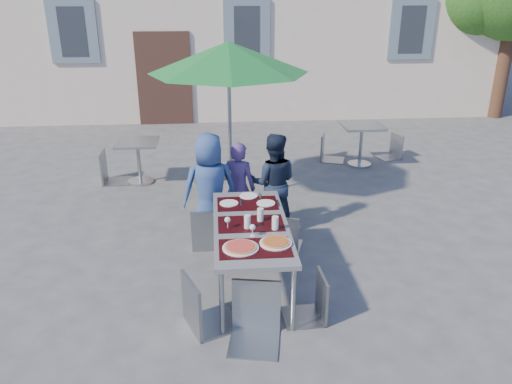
{
  "coord_description": "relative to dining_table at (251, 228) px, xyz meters",
  "views": [
    {
      "loc": [
        -0.82,
        -4.81,
        3.09
      ],
      "look_at": [
        -0.34,
        0.92,
        0.75
      ],
      "focal_mm": 35.0,
      "sensor_mm": 36.0,
      "label": 1
    }
  ],
  "objects": [
    {
      "name": "bg_chair_l_1",
      "position": [
        1.82,
        4.3,
        -0.12
      ],
      "size": [
        0.55,
        0.55,
        0.99
      ],
      "color": "gray",
      "rests_on": "ground"
    },
    {
      "name": "chair_2",
      "position": [
        0.46,
        0.75,
        -0.13
      ],
      "size": [
        0.54,
        0.54,
        0.96
      ],
      "color": "#949A9F",
      "rests_on": "ground"
    },
    {
      "name": "chair_1",
      "position": [
        0.0,
        1.01,
        -0.12
      ],
      "size": [
        0.53,
        0.54,
        0.97
      ],
      "color": "gray",
      "rests_on": "ground"
    },
    {
      "name": "place_settings",
      "position": [
        0.01,
        0.62,
        0.06
      ],
      "size": [
        0.69,
        0.46,
        0.01
      ],
      "color": "white",
      "rests_on": "dining_table"
    },
    {
      "name": "cafe_table_0",
      "position": [
        -1.66,
        3.37,
        -0.2
      ],
      "size": [
        0.68,
        0.68,
        0.73
      ],
      "color": "#B5B7BE",
      "rests_on": "ground"
    },
    {
      "name": "pizza_near_right",
      "position": [
        0.21,
        -0.48,
        0.07
      ],
      "size": [
        0.32,
        0.32,
        0.03
      ],
      "color": "white",
      "rests_on": "dining_table"
    },
    {
      "name": "bg_chair_r_0",
      "position": [
        -0.47,
        3.46,
        -0.1
      ],
      "size": [
        0.59,
        0.58,
        1.01
      ],
      "color": "gray",
      "rests_on": "ground"
    },
    {
      "name": "dining_table",
      "position": [
        0.0,
        0.0,
        0.0
      ],
      "size": [
        0.8,
        1.85,
        0.76
      ],
      "color": "#494A4F",
      "rests_on": "ground"
    },
    {
      "name": "bg_chair_r_1",
      "position": [
        3.13,
        4.34,
        -0.19
      ],
      "size": [
        0.49,
        0.49,
        0.88
      ],
      "color": "gray",
      "rests_on": "ground"
    },
    {
      "name": "child_1",
      "position": [
        -0.06,
        1.36,
        -0.06
      ],
      "size": [
        0.54,
        0.45,
        1.27
      ],
      "primitive_type": "imported",
      "rotation": [
        0.0,
        0.0,
        2.77
      ],
      "color": "#503873",
      "rests_on": "ground"
    },
    {
      "name": "glassware",
      "position": [
        0.06,
        -0.09,
        0.13
      ],
      "size": [
        0.56,
        0.41,
        0.15
      ],
      "color": "silver",
      "rests_on": "dining_table"
    },
    {
      "name": "chair_3",
      "position": [
        -0.53,
        -0.74,
        -0.07
      ],
      "size": [
        0.62,
        0.62,
        1.06
      ],
      "color": "gray",
      "rests_on": "ground"
    },
    {
      "name": "pizza_near_left",
      "position": [
        -0.14,
        -0.55,
        0.07
      ],
      "size": [
        0.36,
        0.36,
        0.03
      ],
      "color": "white",
      "rests_on": "dining_table"
    },
    {
      "name": "chair_4",
      "position": [
        0.57,
        -0.67,
        -0.17
      ],
      "size": [
        0.42,
        0.41,
        0.9
      ],
      "color": "gray",
      "rests_on": "ground"
    },
    {
      "name": "cafe_table_1",
      "position": [
        2.36,
        3.93,
        -0.14
      ],
      "size": [
        0.74,
        0.74,
        0.79
      ],
      "color": "#B5B7BE",
      "rests_on": "ground"
    },
    {
      "name": "bg_chair_l_0",
      "position": [
        -2.17,
        3.43,
        -0.09
      ],
      "size": [
        0.48,
        0.47,
        1.03
      ],
      "color": "gray",
      "rests_on": "ground"
    },
    {
      "name": "chair_0",
      "position": [
        -0.46,
        0.92,
        -0.08
      ],
      "size": [
        0.47,
        0.48,
        1.05
      ],
      "color": "gray",
      "rests_on": "ground"
    },
    {
      "name": "child_0",
      "position": [
        -0.44,
        1.12,
        0.03
      ],
      "size": [
        0.77,
        0.55,
        1.45
      ],
      "primitive_type": "imported",
      "rotation": [
        0.0,
        0.0,
        3.28
      ],
      "color": "#2E487F",
      "rests_on": "ground"
    },
    {
      "name": "chair_5",
      "position": [
        -0.03,
        -0.92,
        -0.07
      ],
      "size": [
        0.54,
        0.55,
        1.05
      ],
      "color": "#8E9499",
      "rests_on": "ground"
    },
    {
      "name": "ground",
      "position": [
        0.47,
        -0.02,
        -0.7
      ],
      "size": [
        90.0,
        90.0,
        0.0
      ],
      "primitive_type": "plane",
      "color": "#47474A",
      "rests_on": "ground"
    },
    {
      "name": "child_2",
      "position": [
        0.41,
        1.38,
        -0.01
      ],
      "size": [
        0.71,
        0.47,
        1.36
      ],
      "primitive_type": "imported",
      "rotation": [
        0.0,
        0.0,
        3.01
      ],
      "color": "#192237",
      "rests_on": "ground"
    },
    {
      "name": "patio_umbrella",
      "position": [
        -0.13,
        2.48,
        1.48
      ],
      "size": [
        2.34,
        2.34,
        2.42
      ],
      "color": "#B5B7BE",
      "rests_on": "ground"
    }
  ]
}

